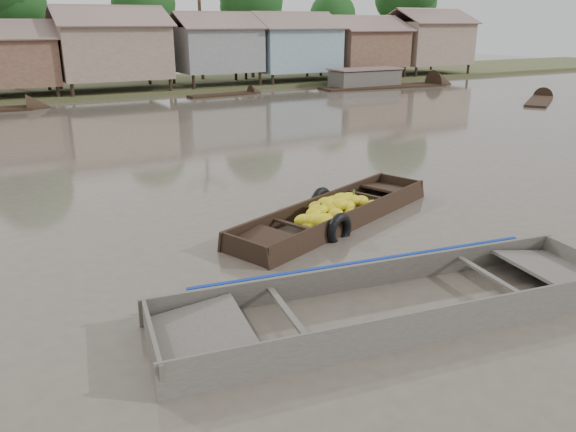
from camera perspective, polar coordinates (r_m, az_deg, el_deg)
ground at (r=10.74m, az=4.74°, el=-5.08°), size 120.00×120.00×0.00m
riverbank at (r=40.90m, az=-17.54°, el=16.43°), size 120.00×12.47×10.22m
banana_boat at (r=13.00m, az=4.59°, el=0.21°), size 6.24×3.55×0.84m
viewer_boat at (r=9.26m, az=11.01°, el=-9.10°), size 8.01×3.17×0.63m
distant_boats at (r=37.57m, az=1.89°, el=12.73°), size 44.93×14.78×1.38m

